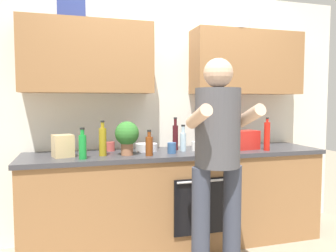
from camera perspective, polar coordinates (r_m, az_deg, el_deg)
The scene contains 18 objects.
ground_plane at distance 3.40m, azimuth 1.68°, elevation -19.54°, with size 12.00×12.00×0.00m, color gray.
back_wall_unit at distance 3.37m, azimuth 0.26°, elevation 6.43°, with size 4.00×0.39×2.50m.
counter at distance 3.24m, azimuth 1.71°, elevation -12.22°, with size 2.84×0.67×0.90m.
person_standing at distance 2.52m, azimuth 8.56°, elevation -4.24°, with size 0.49×0.45×1.69m.
bottle_water at distance 3.14m, azimuth 2.63°, elevation -2.51°, with size 0.06×0.06×0.25m.
bottle_vinegar at distance 2.88m, azimuth -3.26°, elevation -3.34°, with size 0.06×0.06×0.23m.
bottle_soda at distance 2.79m, azimuth -14.54°, elevation -3.34°, with size 0.06×0.06×0.26m.
bottle_hotsauce at distance 3.32m, azimuth 16.72°, elevation -1.65°, with size 0.06×0.06×0.32m.
bottle_oil at distance 2.92m, azimuth -11.21°, elevation -2.54°, with size 0.07×0.07×0.31m.
bottle_wine at distance 3.21m, azimuth 1.24°, elevation -1.80°, with size 0.05×0.05×0.32m.
cup_tea at distance 3.01m, azimuth 0.65°, elevation -3.81°, with size 0.08×0.08×0.10m, color #33598C.
cup_ceramic at distance 3.20m, azimuth -9.94°, elevation -3.49°, with size 0.09×0.09×0.09m, color #BF4C47.
cup_coffee at distance 3.18m, azimuth 4.75°, elevation -3.48°, with size 0.08×0.08×0.09m, color white.
mixing_bowl at distance 3.16m, azimuth -3.73°, elevation -3.67°, with size 0.21×0.21×0.07m, color silver.
knife_block at distance 3.49m, azimuth 9.53°, elevation -1.61°, with size 0.10×0.14×0.30m.
potted_herb at distance 2.92m, azimuth -7.09°, elevation -1.57°, with size 0.21×0.21×0.30m.
grocery_bag_bread at distance 2.95m, azimuth -17.69°, elevation -3.30°, with size 0.16×0.15×0.19m, color tan.
grocery_bag_crisps at distance 3.35m, azimuth 13.18°, elevation -2.36°, with size 0.25×0.16×0.18m, color red.
Camera 1 is at (-0.96, -2.96, 1.37)m, focal length 35.31 mm.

